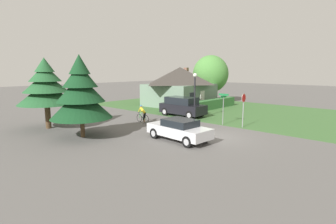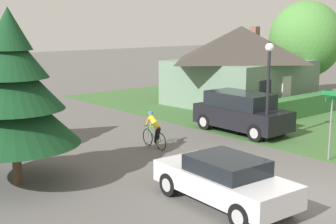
{
  "view_description": "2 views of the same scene",
  "coord_description": "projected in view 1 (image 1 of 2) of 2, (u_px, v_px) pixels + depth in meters",
  "views": [
    {
      "loc": [
        -14.98,
        -9.34,
        4.52
      ],
      "look_at": [
        -0.26,
        4.08,
        1.29
      ],
      "focal_mm": 28.0,
      "sensor_mm": 36.0,
      "label": 1
    },
    {
      "loc": [
        -11.62,
        -7.27,
        5.04
      ],
      "look_at": [
        -0.8,
        5.46,
        1.84
      ],
      "focal_mm": 50.0,
      "sensor_mm": 36.0,
      "label": 2
    }
  ],
  "objects": [
    {
      "name": "cyclist",
      "position": [
        143.0,
        114.0,
        22.56
      ],
      "size": [
        0.44,
        1.68,
        1.51
      ],
      "rotation": [
        0.0,
        0.0,
        1.49
      ],
      "color": "black",
      "rests_on": "ground"
    },
    {
      "name": "grass_verge_right",
      "position": [
        240.0,
        111.0,
        28.95
      ],
      "size": [
        16.0,
        36.0,
        0.01
      ],
      "primitive_type": "cube",
      "color": "#3D6633",
      "rests_on": "ground"
    },
    {
      "name": "hedge_row",
      "position": [
        208.0,
        105.0,
        29.84
      ],
      "size": [
        10.63,
        0.9,
        1.08
      ],
      "primitive_type": "cube",
      "color": "#387038",
      "rests_on": "ground"
    },
    {
      "name": "conifer_tall_far",
      "position": [
        46.0,
        86.0,
        19.95
      ],
      "size": [
        4.22,
        4.22,
        5.43
      ],
      "color": "#4C3823",
      "rests_on": "ground"
    },
    {
      "name": "sedan_left_lane",
      "position": [
        179.0,
        129.0,
        16.83
      ],
      "size": [
        2.06,
        4.4,
        1.4
      ],
      "rotation": [
        0.0,
        0.0,
        1.51
      ],
      "color": "silver",
      "rests_on": "ground"
    },
    {
      "name": "deciduous_tree_right",
      "position": [
        211.0,
        74.0,
        36.08
      ],
      "size": [
        4.85,
        4.85,
        6.49
      ],
      "color": "#4C3823",
      "rests_on": "ground"
    },
    {
      "name": "cottage_house",
      "position": [
        180.0,
        86.0,
        33.45
      ],
      "size": [
        8.98,
        7.77,
        4.84
      ],
      "rotation": [
        0.0,
        0.0,
        0.07
      ],
      "color": "slate",
      "rests_on": "ground"
    },
    {
      "name": "conifer_tall_near",
      "position": [
        81.0,
        94.0,
        17.33
      ],
      "size": [
        4.05,
        4.05,
        5.52
      ],
      "color": "#4C3823",
      "rests_on": "ground"
    },
    {
      "name": "parked_suv_right",
      "position": [
        182.0,
        107.0,
        25.7
      ],
      "size": [
        2.06,
        4.54,
        1.87
      ],
      "rotation": [
        0.0,
        0.0,
        1.57
      ],
      "color": "black",
      "rests_on": "ground"
    },
    {
      "name": "street_lamp",
      "position": [
        195.0,
        88.0,
        23.83
      ],
      "size": [
        0.37,
        0.37,
        4.29
      ],
      "color": "black",
      "rests_on": "ground"
    },
    {
      "name": "stop_sign",
      "position": [
        243.0,
        104.0,
        20.46
      ],
      "size": [
        0.69,
        0.07,
        2.69
      ],
      "rotation": [
        0.0,
        0.0,
        3.18
      ],
      "color": "gray",
      "rests_on": "ground"
    },
    {
      "name": "street_name_sign",
      "position": [
        223.0,
        103.0,
        21.44
      ],
      "size": [
        0.9,
        0.9,
        2.59
      ],
      "color": "gray",
      "rests_on": "ground"
    },
    {
      "name": "ground_plane",
      "position": [
        215.0,
        137.0,
        17.86
      ],
      "size": [
        140.0,
        140.0,
        0.0
      ],
      "primitive_type": "plane",
      "color": "#5B5956"
    }
  ]
}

